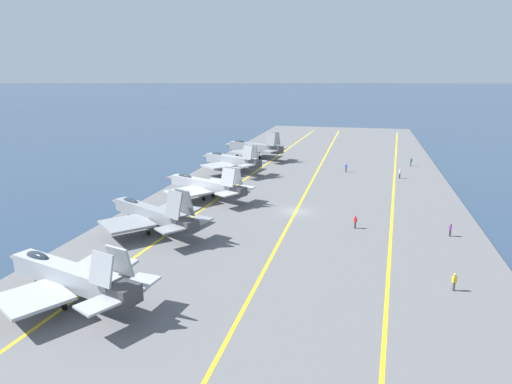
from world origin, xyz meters
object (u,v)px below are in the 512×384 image
(crew_yellow_vest, at_px, (454,281))
(parked_jet_second, at_px, (151,213))
(parked_jet_fourth, at_px, (230,160))
(crew_red_vest, at_px, (355,221))
(crew_white_vest, at_px, (400,173))
(crew_purple_vest, at_px, (450,229))
(parked_jet_nearest, at_px, (68,275))
(parked_jet_third, at_px, (204,185))
(crew_blue_vest, at_px, (346,167))
(crew_green_vest, at_px, (411,162))
(parked_jet_fifth, at_px, (253,147))

(crew_yellow_vest, bearing_deg, parked_jet_second, 76.14)
(parked_jet_fourth, bearing_deg, crew_red_vest, -138.63)
(crew_white_vest, bearing_deg, crew_purple_vest, -172.84)
(parked_jet_fourth, relative_size, crew_white_vest, 8.52)
(crew_purple_vest, bearing_deg, parked_jet_second, 100.82)
(crew_yellow_vest, xyz_separation_m, crew_red_vest, (15.94, 9.48, -0.01))
(parked_jet_nearest, distance_m, parked_jet_third, 35.64)
(crew_blue_vest, bearing_deg, crew_green_vest, -54.45)
(parked_jet_fifth, bearing_deg, parked_jet_third, -178.68)
(crew_red_vest, bearing_deg, parked_jet_third, 68.59)
(parked_jet_second, bearing_deg, parked_jet_nearest, -176.17)
(parked_jet_nearest, height_order, crew_green_vest, parked_jet_nearest)
(crew_purple_vest, height_order, crew_blue_vest, crew_blue_vest)
(parked_jet_nearest, bearing_deg, parked_jet_fifth, 0.79)
(parked_jet_fourth, xyz_separation_m, crew_yellow_vest, (-45.13, -35.18, -1.66))
(parked_jet_second, distance_m, crew_white_vest, 51.35)
(crew_purple_vest, distance_m, crew_yellow_vest, 15.77)
(parked_jet_fourth, distance_m, crew_green_vest, 39.76)
(parked_jet_fifth, relative_size, crew_red_vest, 9.50)
(parked_jet_second, distance_m, parked_jet_fifth, 52.93)
(parked_jet_third, relative_size, crew_purple_vest, 10.21)
(crew_green_vest, bearing_deg, parked_jet_fourth, 113.81)
(crew_green_vest, xyz_separation_m, crew_red_vest, (-45.22, 10.64, -0.07))
(parked_jet_second, bearing_deg, crew_purple_vest, -79.18)
(crew_red_vest, bearing_deg, parked_jet_nearest, 137.41)
(crew_green_vest, distance_m, crew_red_vest, 46.45)
(parked_jet_second, xyz_separation_m, crew_purple_vest, (7.05, -36.88, -1.51))
(parked_jet_third, distance_m, parked_jet_fourth, 19.76)
(parked_jet_fifth, height_order, crew_green_vest, parked_jet_fifth)
(crew_blue_vest, height_order, crew_red_vest, crew_blue_vest)
(parked_jet_third, bearing_deg, crew_yellow_vest, -127.06)
(parked_jet_nearest, height_order, parked_jet_third, parked_jet_nearest)
(parked_jet_third, bearing_deg, crew_green_vest, -44.28)
(parked_jet_second, distance_m, parked_jet_third, 16.89)
(parked_jet_third, bearing_deg, parked_jet_second, 176.27)
(crew_blue_vest, xyz_separation_m, crew_red_vest, (-35.57, -2.86, -0.04))
(parked_jet_fifth, bearing_deg, parked_jet_fourth, 177.66)
(parked_jet_second, distance_m, crew_purple_vest, 37.58)
(crew_blue_vest, height_order, crew_green_vest, crew_green_vest)
(parked_jet_nearest, distance_m, crew_blue_vest, 65.27)
(parked_jet_second, bearing_deg, parked_jet_fifth, -0.29)
(parked_jet_nearest, bearing_deg, crew_yellow_vest, -73.06)
(parked_jet_nearest, relative_size, crew_purple_vest, 9.88)
(parked_jet_second, height_order, parked_jet_fifth, parked_jet_fifth)
(parked_jet_third, height_order, crew_yellow_vest, parked_jet_third)
(crew_yellow_vest, bearing_deg, parked_jet_fifth, 29.30)
(parked_jet_third, xyz_separation_m, crew_green_vest, (35.73, -34.84, -1.23))
(crew_purple_vest, xyz_separation_m, crew_white_vest, (32.43, 4.07, 0.07))
(parked_jet_second, bearing_deg, crew_green_vest, -34.35)
(crew_green_vest, relative_size, crew_red_vest, 1.08)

